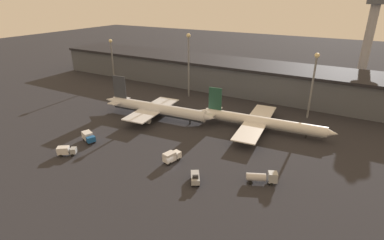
# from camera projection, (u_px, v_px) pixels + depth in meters

# --- Properties ---
(ground) EXTENTS (600.00, 600.00, 0.00)m
(ground) POSITION_uv_depth(u_px,v_px,m) (171.00, 166.00, 82.37)
(ground) COLOR #26262B
(terminal_building) EXTENTS (229.36, 25.97, 13.67)m
(terminal_building) POSITION_uv_depth(u_px,v_px,m) (260.00, 79.00, 140.24)
(terminal_building) COLOR #4C515B
(terminal_building) RESTS_ON ground
(airplane_0) EXTENTS (47.66, 27.84, 14.61)m
(airplane_0) POSITION_uv_depth(u_px,v_px,m) (156.00, 109.00, 113.03)
(airplane_0) COLOR silver
(airplane_0) RESTS_ON ground
(airplane_1) EXTENTS (48.50, 34.95, 13.18)m
(airplane_1) POSITION_uv_depth(u_px,v_px,m) (260.00, 122.00, 102.94)
(airplane_1) COLOR white
(airplane_1) RESTS_ON ground
(service_vehicle_0) EXTENTS (6.07, 4.41, 2.98)m
(service_vehicle_0) POSITION_uv_depth(u_px,v_px,m) (88.00, 137.00, 95.53)
(service_vehicle_0) COLOR #195199
(service_vehicle_0) RESTS_ON ground
(service_vehicle_1) EXTENTS (3.49, 5.69, 3.21)m
(service_vehicle_1) POSITION_uv_depth(u_px,v_px,m) (171.00, 156.00, 83.68)
(service_vehicle_1) COLOR white
(service_vehicle_1) RESTS_ON ground
(service_vehicle_2) EXTENTS (5.47, 4.78, 2.81)m
(service_vehicle_2) POSITION_uv_depth(u_px,v_px,m) (66.00, 151.00, 87.20)
(service_vehicle_2) COLOR #9EA3A8
(service_vehicle_2) RESTS_ON ground
(service_vehicle_3) EXTENTS (7.74, 5.01, 3.18)m
(service_vehicle_3) POSITION_uv_depth(u_px,v_px,m) (262.00, 177.00, 74.33)
(service_vehicle_3) COLOR #9EA3A8
(service_vehicle_3) RESTS_ON ground
(service_vehicle_4) EXTENTS (4.43, 5.40, 2.82)m
(service_vehicle_4) POSITION_uv_depth(u_px,v_px,m) (195.00, 178.00, 74.79)
(service_vehicle_4) COLOR #9EA3A8
(service_vehicle_4) RESTS_ON ground
(lamp_post_0) EXTENTS (1.80, 1.80, 22.71)m
(lamp_post_0) POSITION_uv_depth(u_px,v_px,m) (112.00, 55.00, 153.75)
(lamp_post_0) COLOR slate
(lamp_post_0) RESTS_ON ground
(lamp_post_1) EXTENTS (1.80, 1.80, 28.24)m
(lamp_post_1) POSITION_uv_depth(u_px,v_px,m) (189.00, 58.00, 131.59)
(lamp_post_1) COLOR slate
(lamp_post_1) RESTS_ON ground
(lamp_post_2) EXTENTS (1.80, 1.80, 24.70)m
(lamp_post_2) POSITION_uv_depth(u_px,v_px,m) (314.00, 78.00, 108.29)
(lamp_post_2) COLOR slate
(lamp_post_2) RESTS_ON ground
(control_tower) EXTENTS (9.00, 9.00, 45.82)m
(control_tower) POSITION_uv_depth(u_px,v_px,m) (370.00, 30.00, 153.17)
(control_tower) COLOR #99999E
(control_tower) RESTS_ON ground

